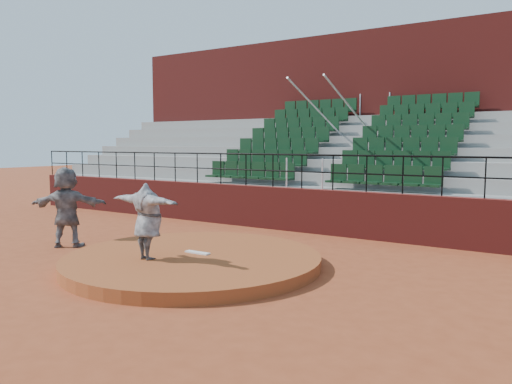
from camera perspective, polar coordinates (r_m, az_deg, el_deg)
ground at (r=10.96m, az=-7.20°, el=-8.38°), size 90.00×90.00×0.00m
pitchers_mound at (r=10.93m, az=-7.21°, el=-7.75°), size 5.50×5.50×0.25m
pitching_rubber at (r=11.02m, az=-6.71°, el=-6.89°), size 0.60×0.15×0.03m
boundary_wall at (r=14.95m, az=5.22°, el=-2.08°), size 24.00×0.30×1.30m
wall_railing at (r=14.83m, az=5.27°, el=3.21°), size 24.04×0.05×1.03m
seating_deck at (r=18.16m, az=10.61°, el=1.72°), size 24.00×5.97×4.63m
press_box_facade at (r=21.85m, az=14.69°, el=7.80°), size 24.00×3.00×7.10m
pitcher at (r=10.50m, az=-12.30°, el=-3.29°), size 1.99×0.71×1.58m
fielder at (r=13.57m, az=-20.80°, el=-1.60°), size 1.91×1.57×2.05m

